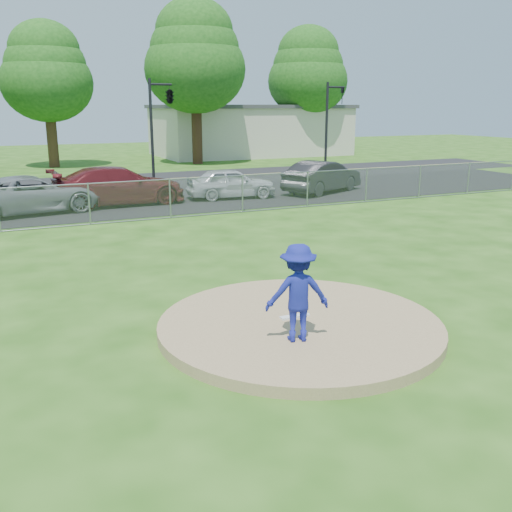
{
  "coord_description": "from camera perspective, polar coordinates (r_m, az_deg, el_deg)",
  "views": [
    {
      "loc": [
        -5.02,
        -8.92,
        4.16
      ],
      "look_at": [
        0.0,
        2.0,
        1.0
      ],
      "focal_mm": 40.0,
      "sensor_mm": 36.0,
      "label": 1
    }
  ],
  "objects": [
    {
      "name": "ground",
      "position": [
        20.01,
        -9.63,
        2.52
      ],
      "size": [
        120.0,
        120.0,
        0.0
      ],
      "primitive_type": "plane",
      "color": "#235011",
      "rests_on": "ground"
    },
    {
      "name": "parked_car_charcoal",
      "position": [
        28.72,
        6.67,
        7.89
      ],
      "size": [
        4.99,
        3.49,
        1.56
      ],
      "primitive_type": "imported",
      "rotation": [
        0.0,
        0.0,
        2.01
      ],
      "color": "black",
      "rests_on": "parking_lot"
    },
    {
      "name": "tree_right",
      "position": [
        43.39,
        -6.12,
        19.27
      ],
      "size": [
        7.28,
        7.28,
        11.63
      ],
      "color": "#321D12",
      "rests_on": "ground"
    },
    {
      "name": "pitchers_mound",
      "position": [
        11.01,
        4.39,
        -6.95
      ],
      "size": [
        5.4,
        5.4,
        0.2
      ],
      "primitive_type": "cylinder",
      "color": "#9B7D55",
      "rests_on": "ground"
    },
    {
      "name": "parked_car_gray",
      "position": [
        24.6,
        -21.47,
        5.77
      ],
      "size": [
        5.75,
        3.43,
        1.5
      ],
      "primitive_type": "imported",
      "rotation": [
        0.0,
        0.0,
        1.76
      ],
      "color": "gray",
      "rests_on": "parking_lot"
    },
    {
      "name": "chain_link_fence",
      "position": [
        21.78,
        -11.12,
        5.45
      ],
      "size": [
        40.0,
        0.06,
        1.5
      ],
      "primitive_type": "cube",
      "color": "gray",
      "rests_on": "ground"
    },
    {
      "name": "street",
      "position": [
        33.55,
        -16.03,
        7.05
      ],
      "size": [
        60.0,
        7.0,
        0.01
      ],
      "primitive_type": "cube",
      "color": "black",
      "rests_on": "ground"
    },
    {
      "name": "tree_center",
      "position": [
        43.17,
        -20.24,
        16.93
      ],
      "size": [
        6.16,
        6.16,
        9.84
      ],
      "color": "#3C2515",
      "rests_on": "ground"
    },
    {
      "name": "parked_car_pearl",
      "position": [
        26.74,
        -2.51,
        7.31
      ],
      "size": [
        4.27,
        2.1,
        1.4
      ],
      "primitive_type": "imported",
      "rotation": [
        0.0,
        0.0,
        1.46
      ],
      "color": "silver",
      "rests_on": "parking_lot"
    },
    {
      "name": "traffic_signal_center",
      "position": [
        32.2,
        -8.81,
        15.37
      ],
      "size": [
        1.42,
        2.48,
        5.6
      ],
      "color": "black",
      "rests_on": "ground"
    },
    {
      "name": "tree_far_right",
      "position": [
        50.63,
        5.21,
        17.96
      ],
      "size": [
        6.72,
        6.72,
        10.74
      ],
      "color": "#3B2815",
      "rests_on": "ground"
    },
    {
      "name": "parking_lot",
      "position": [
        26.24,
        -13.42,
        5.22
      ],
      "size": [
        50.0,
        8.0,
        0.01
      ],
      "primitive_type": "cube",
      "color": "black",
      "rests_on": "ground"
    },
    {
      "name": "parked_car_darkred",
      "position": [
        25.55,
        -13.56,
        6.85
      ],
      "size": [
        5.8,
        2.58,
        1.65
      ],
      "primitive_type": "imported",
      "rotation": [
        0.0,
        0.0,
        1.62
      ],
      "color": "maroon",
      "rests_on": "parking_lot"
    },
    {
      "name": "commercial_building",
      "position": [
        51.45,
        -0.59,
        12.5
      ],
      "size": [
        16.4,
        9.4,
        4.3
      ],
      "color": "beige",
      "rests_on": "ground"
    },
    {
      "name": "pitching_rubber",
      "position": [
        11.13,
        3.9,
        -6.04
      ],
      "size": [
        0.6,
        0.15,
        0.04
      ],
      "primitive_type": "cube",
      "color": "white",
      "rests_on": "pitchers_mound"
    },
    {
      "name": "pitcher",
      "position": [
        9.83,
        4.19,
        -3.69
      ],
      "size": [
        1.24,
        0.91,
        1.72
      ],
      "primitive_type": "imported",
      "rotation": [
        0.0,
        0.0,
        2.87
      ],
      "color": "navy",
      "rests_on": "pitchers_mound"
    },
    {
      "name": "traffic_signal_right",
      "position": [
        36.43,
        7.41,
        13.36
      ],
      "size": [
        1.28,
        0.2,
        5.6
      ],
      "color": "black",
      "rests_on": "ground"
    }
  ]
}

